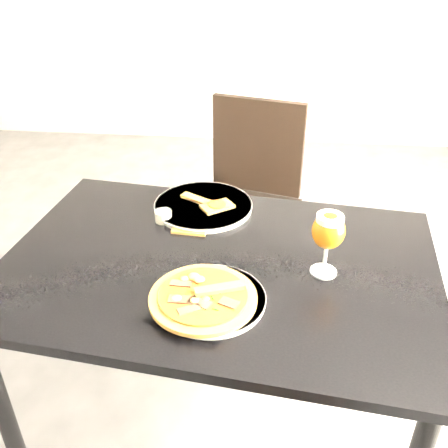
# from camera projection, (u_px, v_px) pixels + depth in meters

# --- Properties ---
(dining_table) EXTENTS (1.28, 0.93, 0.75)m
(dining_table) POSITION_uv_depth(u_px,v_px,m) (218.00, 287.00, 1.44)
(dining_table) COLOR black
(dining_table) RESTS_ON ground
(chair_far) EXTENTS (0.52, 0.52, 0.92)m
(chair_far) POSITION_uv_depth(u_px,v_px,m) (248.00, 200.00, 2.19)
(chair_far) COLOR black
(chair_far) RESTS_ON ground
(plate_main) EXTENTS (0.29, 0.29, 0.01)m
(plate_main) POSITION_uv_depth(u_px,v_px,m) (211.00, 299.00, 1.24)
(plate_main) COLOR silver
(plate_main) RESTS_ON dining_table
(pizza) EXTENTS (0.27, 0.27, 0.03)m
(pizza) POSITION_uv_depth(u_px,v_px,m) (203.00, 297.00, 1.22)
(pizza) COLOR #A05326
(pizza) RESTS_ON plate_main
(plate_second) EXTENTS (0.39, 0.39, 0.02)m
(plate_second) POSITION_uv_depth(u_px,v_px,m) (203.00, 206.00, 1.64)
(plate_second) COLOR silver
(plate_second) RESTS_ON dining_table
(crust_scraps) EXTENTS (0.19, 0.14, 0.01)m
(crust_scraps) POSITION_uv_depth(u_px,v_px,m) (211.00, 204.00, 1.62)
(crust_scraps) COLOR #A05326
(crust_scraps) RESTS_ON plate_second
(loose_crust) EXTENTS (0.11, 0.03, 0.01)m
(loose_crust) POSITION_uv_depth(u_px,v_px,m) (189.00, 232.00, 1.51)
(loose_crust) COLOR #A05326
(loose_crust) RESTS_ON dining_table
(sauce_cup) EXTENTS (0.05, 0.05, 0.04)m
(sauce_cup) POSITION_uv_depth(u_px,v_px,m) (163.00, 216.00, 1.56)
(sauce_cup) COLOR beige
(sauce_cup) RESTS_ON dining_table
(beer_glass) EXTENTS (0.09, 0.09, 0.18)m
(beer_glass) POSITION_uv_depth(u_px,v_px,m) (328.00, 231.00, 1.28)
(beer_glass) COLOR #BABFC3
(beer_glass) RESTS_ON dining_table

